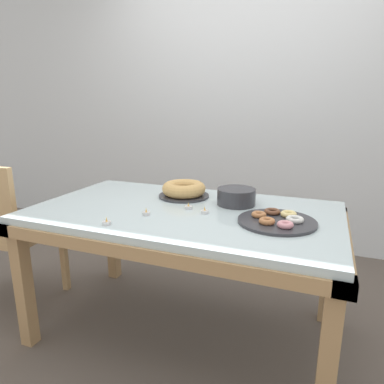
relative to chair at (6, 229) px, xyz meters
name	(u,v)px	position (x,y,z in m)	size (l,w,h in m)	color
ground_plane	(185,330)	(1.12, 0.16, -0.52)	(12.00, 12.00, 0.00)	#564C44
wall_back	(250,101)	(1.12, 1.69, 0.78)	(8.00, 0.10, 2.60)	silver
dining_table	(184,225)	(1.12, 0.16, 0.13)	(1.62, 0.94, 0.74)	silver
chair	(6,229)	(0.00, 0.00, 0.00)	(0.45, 0.45, 0.94)	tan
cake_chocolate_round	(184,190)	(1.03, 0.39, 0.26)	(0.30, 0.30, 0.09)	#333338
pastry_platter	(277,220)	(1.61, 0.12, 0.23)	(0.36, 0.36, 0.04)	#333338
plate_stack	(236,197)	(1.36, 0.34, 0.26)	(0.21, 0.21, 0.09)	#333338
tealight_left_edge	(188,207)	(1.15, 0.17, 0.22)	(0.04, 0.04, 0.04)	silver
tealight_right_edge	(205,212)	(1.25, 0.13, 0.22)	(0.04, 0.04, 0.04)	silver
tealight_near_front	(146,213)	(0.99, 0.00, 0.22)	(0.04, 0.04, 0.04)	silver
tealight_centre	(107,223)	(0.89, -0.20, 0.22)	(0.04, 0.04, 0.04)	silver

